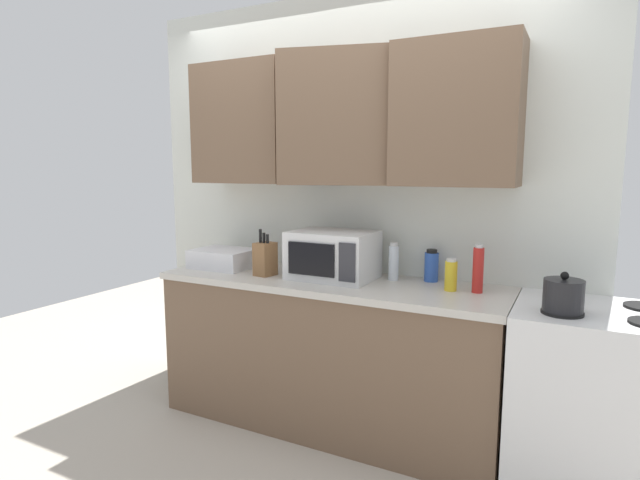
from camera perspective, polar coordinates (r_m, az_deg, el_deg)
wall_back_with_cabinets at (r=3.12m, az=2.96°, el=8.52°), size 2.92×0.50×2.60m
counter_run at (r=3.11m, az=1.03°, el=-12.51°), size 2.05×0.63×0.90m
stove_range at (r=2.82m, az=28.67°, el=-15.82°), size 0.76×0.64×0.91m
kettle at (r=2.52m, az=25.68°, el=-5.62°), size 0.17×0.17×0.18m
microwave at (r=2.98m, az=1.46°, el=-1.69°), size 0.48×0.37×0.28m
dish_rack at (r=3.38m, az=-10.79°, el=-2.04°), size 0.38×0.30×0.12m
knife_block at (r=3.09m, az=-6.19°, el=-2.08°), size 0.12×0.13×0.28m
bottle_red_sauce at (r=2.77m, az=17.34°, el=-3.19°), size 0.06×0.06×0.26m
bottle_blue_cleaner at (r=2.98m, az=12.41°, el=-2.88°), size 0.08×0.08×0.19m
bottle_clear_tall at (r=2.97m, az=8.28°, el=-2.46°), size 0.06×0.06×0.22m
bottle_yellow_mustard at (r=2.78m, az=14.50°, el=-3.85°), size 0.06×0.06×0.17m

